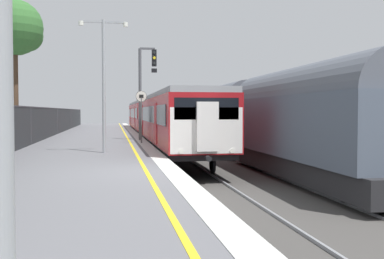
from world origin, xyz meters
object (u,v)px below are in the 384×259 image
freight_train_adjacent_track (252,117)px  platform_lamp_mid (104,74)px  speed_limit_sign (141,110)px  signal_gantry (144,83)px  background_tree_left (17,30)px  commuter_train_at_platform (156,117)px

freight_train_adjacent_track → platform_lamp_mid: size_ratio=4.97×
speed_limit_sign → signal_gantry: bearing=82.8°
signal_gantry → background_tree_left: (-6.71, -2.86, 2.47)m
commuter_train_at_platform → background_tree_left: background_tree_left is taller
commuter_train_at_platform → background_tree_left: (-8.20, -11.72, 4.64)m
speed_limit_sign → commuter_train_at_platform: bearing=81.0°
signal_gantry → platform_lamp_mid: size_ratio=1.01×
commuter_train_at_platform → platform_lamp_mid: bearing=-102.2°
platform_lamp_mid → background_tree_left: bearing=128.9°
signal_gantry → background_tree_left: background_tree_left is taller
platform_lamp_mid → commuter_train_at_platform: bearing=77.8°
freight_train_adjacent_track → signal_gantry: signal_gantry is taller
commuter_train_at_platform → background_tree_left: 15.03m
signal_gantry → background_tree_left: size_ratio=0.74×
commuter_train_at_platform → speed_limit_sign: commuter_train_at_platform is taller
platform_lamp_mid → speed_limit_sign: bearing=71.5°
background_tree_left → commuter_train_at_platform: bearing=55.0°
commuter_train_at_platform → signal_gantry: bearing=-99.6°
freight_train_adjacent_track → platform_lamp_mid: 9.12m
commuter_train_at_platform → freight_train_adjacent_track: size_ratio=1.50×
platform_lamp_mid → freight_train_adjacent_track: bearing=30.0°
speed_limit_sign → platform_lamp_mid: 6.11m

